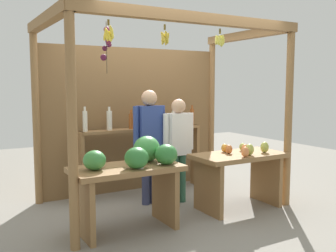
{
  "coord_description": "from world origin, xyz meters",
  "views": [
    {
      "loc": [
        -2.52,
        -4.6,
        1.66
      ],
      "look_at": [
        0.0,
        -0.18,
        1.11
      ],
      "focal_mm": 41.25,
      "sensor_mm": 36.0,
      "label": 1
    }
  ],
  "objects": [
    {
      "name": "fruit_counter_right",
      "position": [
        0.82,
        -0.67,
        0.55
      ],
      "size": [
        1.25,
        0.64,
        0.89
      ],
      "color": "olive",
      "rests_on": "ground"
    },
    {
      "name": "fruit_counter_left",
      "position": [
        -0.74,
        -0.67,
        0.68
      ],
      "size": [
        1.25,
        0.66,
        1.05
      ],
      "color": "olive",
      "rests_on": "ground"
    },
    {
      "name": "ground_plane",
      "position": [
        0.0,
        0.0,
        0.0
      ],
      "size": [
        12.0,
        12.0,
        0.0
      ],
      "primitive_type": "plane",
      "color": "gray",
      "rests_on": "ground"
    },
    {
      "name": "vendor_woman",
      "position": [
        0.24,
        -0.05,
        0.86
      ],
      "size": [
        0.48,
        0.2,
        1.46
      ],
      "rotation": [
        0.0,
        0.0,
        0.06
      ],
      "color": "#2D5C45",
      "rests_on": "ground"
    },
    {
      "name": "bottle_shelf_unit",
      "position": [
        0.02,
        0.66,
        0.8
      ],
      "size": [
        1.98,
        0.22,
        1.35
      ],
      "color": "olive",
      "rests_on": "ground"
    },
    {
      "name": "market_stall",
      "position": [
        -0.01,
        0.42,
        1.42
      ],
      "size": [
        3.09,
        1.87,
        2.47
      ],
      "color": "olive",
      "rests_on": "ground"
    },
    {
      "name": "vendor_man",
      "position": [
        -0.14,
        0.09,
        0.95
      ],
      "size": [
        0.48,
        0.21,
        1.59
      ],
      "rotation": [
        0.0,
        0.0,
        -0.18
      ],
      "color": "navy",
      "rests_on": "ground"
    }
  ]
}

